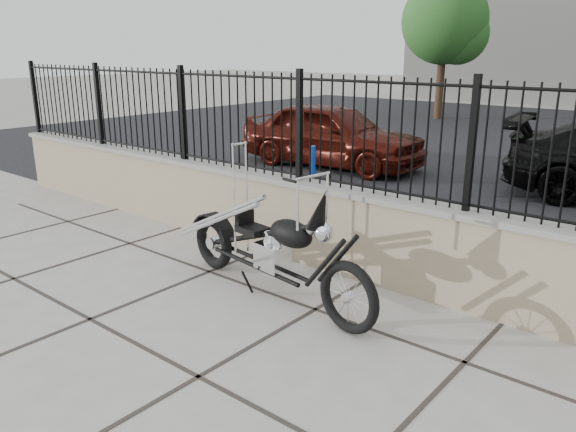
{
  "coord_description": "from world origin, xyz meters",
  "views": [
    {
      "loc": [
        2.93,
        -2.47,
        2.43
      ],
      "look_at": [
        -0.57,
        1.78,
        0.77
      ],
      "focal_mm": 35.0,
      "sensor_mm": 36.0,
      "label": 1
    }
  ],
  "objects": [
    {
      "name": "bollard_a",
      "position": [
        -2.6,
        4.88,
        0.44
      ],
      "size": [
        0.11,
        0.11,
        0.87
      ],
      "primitive_type": "cylinder",
      "rotation": [
        0.0,
        0.0,
        -0.09
      ],
      "color": "blue",
      "rests_on": "ground_plane"
    },
    {
      "name": "chopper_motorcycle",
      "position": [
        -0.57,
        1.48,
        0.77
      ],
      "size": [
        2.61,
        0.83,
        1.54
      ],
      "primitive_type": null,
      "rotation": [
        0.0,
        0.0,
        -0.15
      ],
      "color": "black",
      "rests_on": "ground_plane"
    },
    {
      "name": "tree_left",
      "position": [
        -5.77,
        16.48,
        3.43
      ],
      "size": [
        2.9,
        2.9,
        4.9
      ],
      "rotation": [
        0.0,
        0.0,
        -0.02
      ],
      "color": "#382619",
      "rests_on": "ground_plane"
    },
    {
      "name": "car_red",
      "position": [
        -3.86,
        7.22,
        0.68
      ],
      "size": [
        4.06,
        1.82,
        1.35
      ],
      "primitive_type": "imported",
      "rotation": [
        0.0,
        0.0,
        1.63
      ],
      "color": "#410F09",
      "rests_on": "parking_lot"
    },
    {
      "name": "iron_fence",
      "position": [
        0.0,
        2.5,
        1.56
      ],
      "size": [
        14.0,
        0.08,
        1.2
      ],
      "primitive_type": "cube",
      "color": "black",
      "rests_on": "retaining_wall"
    },
    {
      "name": "retaining_wall",
      "position": [
        0.0,
        2.5,
        0.48
      ],
      "size": [
        14.0,
        0.36,
        0.96
      ],
      "primitive_type": "cube",
      "color": "gray",
      "rests_on": "ground_plane"
    },
    {
      "name": "ground_plane",
      "position": [
        0.0,
        0.0,
        0.0
      ],
      "size": [
        90.0,
        90.0,
        0.0
      ],
      "primitive_type": "plane",
      "color": "#99968E",
      "rests_on": "ground"
    }
  ]
}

